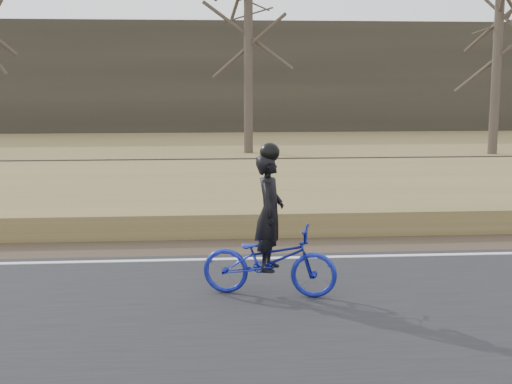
{
  "coord_description": "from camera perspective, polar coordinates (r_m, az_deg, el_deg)",
  "views": [
    {
      "loc": [
        3.85,
        -10.91,
        2.93
      ],
      "look_at": [
        4.77,
        0.5,
        1.1
      ],
      "focal_mm": 50.0,
      "sensor_mm": 36.0,
      "label": 1
    }
  ],
  "objects": [
    {
      "name": "embankment",
      "position": [
        15.83,
        -18.61,
        -1.25
      ],
      "size": [
        120.0,
        5.0,
        0.44
      ],
      "primitive_type": "cube",
      "color": "olive",
      "rests_on": "ground"
    },
    {
      "name": "bare_tree_right",
      "position": [
        29.34,
        18.73,
        10.18
      ],
      "size": [
        0.36,
        0.36,
        7.46
      ],
      "primitive_type": "cylinder",
      "color": "#4E4339",
      "rests_on": "ground"
    },
    {
      "name": "railroad",
      "position": [
        19.45,
        -15.99,
        1.64
      ],
      "size": [
        120.0,
        2.4,
        0.29
      ],
      "color": "black",
      "rests_on": "ballast"
    },
    {
      "name": "ballast",
      "position": [
        19.49,
        -15.95,
        0.76
      ],
      "size": [
        120.0,
        3.0,
        0.45
      ],
      "primitive_type": "cube",
      "color": "slate",
      "rests_on": "ground"
    },
    {
      "name": "treeline_backdrop",
      "position": [
        41.09,
        -10.11,
        9.05
      ],
      "size": [
        120.0,
        4.0,
        6.0
      ],
      "primitive_type": "cube",
      "color": "#383328",
      "rests_on": "ground"
    },
    {
      "name": "bare_tree_center",
      "position": [
        28.28,
        -0.62,
        12.37
      ],
      "size": [
        0.36,
        0.36,
        9.09
      ],
      "primitive_type": "cylinder",
      "color": "#4E4339",
      "rests_on": "ground"
    },
    {
      "name": "cyclist",
      "position": [
        9.49,
        1.09,
        -4.51
      ],
      "size": [
        1.9,
        1.06,
        2.05
      ],
      "rotation": [
        0.0,
        0.0,
        1.32
      ],
      "color": "#151E93",
      "rests_on": "road"
    }
  ]
}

